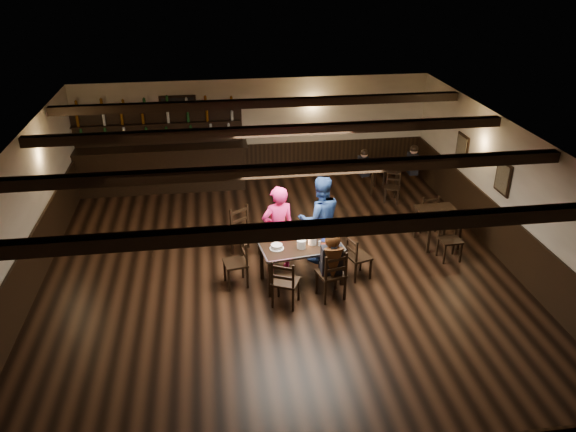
{
  "coord_description": "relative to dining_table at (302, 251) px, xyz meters",
  "views": [
    {
      "loc": [
        -1.15,
        -8.96,
        5.75
      ],
      "look_at": [
        0.17,
        0.2,
        1.22
      ],
      "focal_mm": 35.0,
      "sensor_mm": 36.0,
      "label": 1
    }
  ],
  "objects": [
    {
      "name": "ground",
      "position": [
        -0.38,
        0.15,
        -0.66
      ],
      "size": [
        10.0,
        10.0,
        0.0
      ],
      "primitive_type": "plane",
      "color": "black",
      "rests_on": "ground"
    },
    {
      "name": "room_shell",
      "position": [
        -0.37,
        0.19,
        1.08
      ],
      "size": [
        9.02,
        10.02,
        2.71
      ],
      "color": "beige",
      "rests_on": "ground"
    },
    {
      "name": "dining_table",
      "position": [
        0.0,
        0.0,
        0.0
      ],
      "size": [
        1.58,
        0.94,
        0.75
      ],
      "color": "black",
      "rests_on": "ground"
    },
    {
      "name": "chair_near_left",
      "position": [
        -0.43,
        -0.75,
        -0.12
      ],
      "size": [
        0.57,
        0.56,
        0.93
      ],
      "color": "black",
      "rests_on": "ground"
    },
    {
      "name": "chair_near_right",
      "position": [
        0.45,
        -0.65,
        -0.1
      ],
      "size": [
        0.54,
        0.52,
        0.97
      ],
      "color": "black",
      "rests_on": "ground"
    },
    {
      "name": "chair_end_left",
      "position": [
        -1.14,
        0.09,
        -0.13
      ],
      "size": [
        0.47,
        0.49,
        0.92
      ],
      "color": "black",
      "rests_on": "ground"
    },
    {
      "name": "chair_end_right",
      "position": [
        1.02,
        -0.0,
        -0.15
      ],
      "size": [
        0.49,
        0.5,
        0.87
      ],
      "color": "black",
      "rests_on": "ground"
    },
    {
      "name": "chair_far_pushed",
      "position": [
        -1.0,
        1.25,
        -0.08
      ],
      "size": [
        0.64,
        0.63,
        1.01
      ],
      "color": "black",
      "rests_on": "ground"
    },
    {
      "name": "woman_pink",
      "position": [
        -0.37,
        0.49,
        0.21
      ],
      "size": [
        0.72,
        0.56,
        1.75
      ],
      "primitive_type": "imported",
      "rotation": [
        0.0,
        0.0,
        3.38
      ],
      "color": "#FC317D",
      "rests_on": "ground"
    },
    {
      "name": "man_blue",
      "position": [
        0.48,
        0.78,
        0.23
      ],
      "size": [
        0.92,
        0.75,
        1.78
      ],
      "primitive_type": "imported",
      "rotation": [
        0.0,
        0.0,
        3.23
      ],
      "color": "navy",
      "rests_on": "ground"
    },
    {
      "name": "seated_person",
      "position": [
        0.43,
        -0.59,
        0.2
      ],
      "size": [
        0.36,
        0.55,
        0.89
      ],
      "color": "black",
      "rests_on": "ground"
    },
    {
      "name": "cake",
      "position": [
        -0.46,
        -0.01,
        0.13
      ],
      "size": [
        0.26,
        0.26,
        0.08
      ],
      "color": "white",
      "rests_on": "dining_table"
    },
    {
      "name": "plate_stack_a",
      "position": [
        -0.02,
        -0.04,
        0.17
      ],
      "size": [
        0.17,
        0.17,
        0.16
      ],
      "primitive_type": "cylinder",
      "color": "white",
      "rests_on": "dining_table"
    },
    {
      "name": "plate_stack_b",
      "position": [
        0.21,
        0.07,
        0.18
      ],
      "size": [
        0.15,
        0.15,
        0.18
      ],
      "primitive_type": "cylinder",
      "color": "white",
      "rests_on": "dining_table"
    },
    {
      "name": "tea_light",
      "position": [
        0.05,
        0.06,
        0.11
      ],
      "size": [
        0.06,
        0.06,
        0.06
      ],
      "color": "#A5A8AD",
      "rests_on": "dining_table"
    },
    {
      "name": "salt_shaker",
      "position": [
        0.33,
        -0.01,
        0.14
      ],
      "size": [
        0.04,
        0.04,
        0.1
      ],
      "primitive_type": "cylinder",
      "color": "silver",
      "rests_on": "dining_table"
    },
    {
      "name": "pepper_shaker",
      "position": [
        0.45,
        0.01,
        0.13
      ],
      "size": [
        0.03,
        0.03,
        0.09
      ],
      "primitive_type": "cylinder",
      "color": "#A5A8AD",
      "rests_on": "dining_table"
    },
    {
      "name": "drink_glass",
      "position": [
        0.25,
        0.16,
        0.15
      ],
      "size": [
        0.07,
        0.07,
        0.12
      ],
      "primitive_type": "cylinder",
      "color": "silver",
      "rests_on": "dining_table"
    },
    {
      "name": "menu_red",
      "position": [
        0.53,
        -0.03,
        0.09
      ],
      "size": [
        0.33,
        0.26,
        0.0
      ],
      "primitive_type": "cube",
      "rotation": [
        0.0,
        0.0,
        0.16
      ],
      "color": "maroon",
      "rests_on": "dining_table"
    },
    {
      "name": "menu_blue",
      "position": [
        0.57,
        0.19,
        0.09
      ],
      "size": [
        0.37,
        0.32,
        0.0
      ],
      "primitive_type": "cube",
      "rotation": [
        0.0,
        0.0,
        -0.38
      ],
      "color": "#0E1647",
      "rests_on": "dining_table"
    },
    {
      "name": "bar_counter",
      "position": [
        -2.83,
        4.87,
        0.06
      ],
      "size": [
        4.43,
        0.7,
        2.2
      ],
      "color": "black",
      "rests_on": "ground"
    },
    {
      "name": "back_table_a",
      "position": [
        3.06,
        1.06,
        -0.02
      ],
      "size": [
        0.84,
        0.84,
        0.75
      ],
      "color": "black",
      "rests_on": "ground"
    },
    {
      "name": "back_table_b",
      "position": [
        2.78,
        3.82,
        -0.02
      ],
      "size": [
        0.94,
        0.94,
        0.75
      ],
      "color": "black",
      "rests_on": "ground"
    },
    {
      "name": "bg_patron_left",
      "position": [
        2.23,
        3.94,
        0.14
      ],
      "size": [
        0.26,
        0.36,
        0.67
      ],
      "color": "black",
      "rests_on": "ground"
    },
    {
      "name": "bg_patron_right",
      "position": [
        3.48,
        3.86,
        0.17
      ],
      "size": [
        0.23,
        0.37,
        0.74
      ],
      "color": "black",
      "rests_on": "ground"
    }
  ]
}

